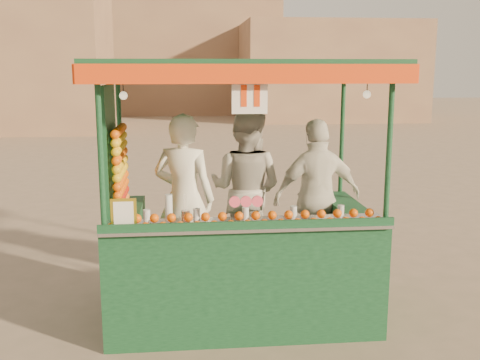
{
  "coord_description": "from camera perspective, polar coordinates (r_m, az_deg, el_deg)",
  "views": [
    {
      "loc": [
        -0.7,
        -5.88,
        2.64
      ],
      "look_at": [
        -0.11,
        -0.07,
        1.49
      ],
      "focal_mm": 42.46,
      "sensor_mm": 36.0,
      "label": 1
    }
  ],
  "objects": [
    {
      "name": "building_center",
      "position": [
        35.92,
        -8.02,
        12.38
      ],
      "size": [
        14.0,
        7.0,
        7.0
      ],
      "primitive_type": "cube",
      "color": "#977556",
      "rests_on": "ground"
    },
    {
      "name": "juice_cart",
      "position": [
        6.02,
        -0.64,
        -5.9
      ],
      "size": [
        3.0,
        1.94,
        2.73
      ],
      "color": "#0E361E",
      "rests_on": "ground"
    },
    {
      "name": "vendor_middle",
      "position": [
        6.68,
        0.59,
        -0.89
      ],
      "size": [
        1.13,
        1.04,
        1.87
      ],
      "rotation": [
        0.0,
        0.0,
        2.68
      ],
      "color": "beige",
      "rests_on": "ground"
    },
    {
      "name": "vendor_right",
      "position": [
        6.53,
        7.77,
        -1.69
      ],
      "size": [
        1.1,
        0.61,
        1.78
      ],
      "rotation": [
        0.0,
        0.0,
        3.32
      ],
      "color": "white",
      "rests_on": "ground"
    },
    {
      "name": "building_right",
      "position": [
        30.86,
        8.85,
        10.72
      ],
      "size": [
        9.0,
        6.0,
        5.0
      ],
      "primitive_type": "cube",
      "color": "#977556",
      "rests_on": "ground"
    },
    {
      "name": "vendor_left",
      "position": [
        6.23,
        -5.63,
        -1.87
      ],
      "size": [
        0.79,
        0.64,
        1.86
      ],
      "rotation": [
        0.0,
        0.0,
        2.81
      ],
      "color": "white",
      "rests_on": "ground"
    },
    {
      "name": "ground",
      "position": [
        6.49,
        0.97,
        -12.91
      ],
      "size": [
        90.0,
        90.0,
        0.0
      ],
      "primitive_type": "plane",
      "color": "#756653",
      "rests_on": "ground"
    }
  ]
}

